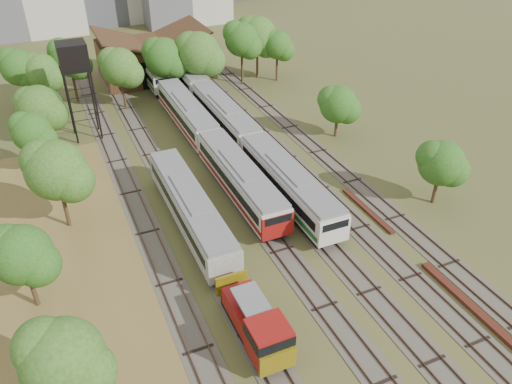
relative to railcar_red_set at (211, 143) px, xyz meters
name	(u,v)px	position (x,y,z in m)	size (l,w,h in m)	color
ground	(371,328)	(2.00, -28.49, -1.99)	(240.00, 240.00, 0.00)	#475123
dry_grass_patch	(97,328)	(-16.00, -20.49, -1.97)	(14.00, 60.00, 0.04)	brown
tracks	(234,170)	(1.33, -3.49, -1.95)	(24.60, 80.00, 0.19)	#4C473D
railcar_red_set	(211,143)	(0.00, 0.00, 0.00)	(3.04, 34.58, 3.76)	black
railcar_green_set	(225,117)	(4.00, 6.05, 0.01)	(3.05, 52.08, 3.77)	black
railcar_rear	(151,69)	(0.00, 27.45, 0.00)	(3.03, 16.08, 3.75)	black
shunter_locomotive	(258,326)	(-6.00, -26.36, -0.37)	(2.60, 8.10, 3.41)	black
old_grey_coach	(191,209)	(-6.00, -11.51, 0.00)	(2.95, 18.00, 3.65)	black
water_tower	(73,58)	(-11.97, 11.70, 7.79)	(3.35, 3.35, 11.59)	black
rail_pile_near	(469,304)	(10.00, -29.63, -1.82)	(0.66, 9.97, 0.33)	#502217
rail_pile_far	(367,210)	(10.20, -16.09, -1.86)	(0.50, 7.99, 0.26)	#502217
maintenance_shed	(153,58)	(1.00, 29.49, 0.93)	(16.45, 11.55, 7.58)	#391F14
tree_band_left	(45,178)	(-17.36, -6.28, 3.14)	(8.22, 63.80, 8.55)	#382616
tree_band_far	(174,53)	(2.14, 20.69, 4.17)	(36.64, 9.62, 9.50)	#382616
tree_band_right	(341,97)	(16.96, 0.10, 2.72)	(6.38, 41.61, 7.72)	#382616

